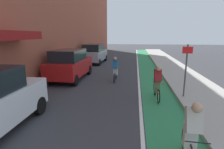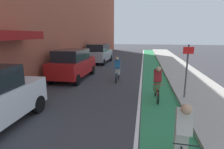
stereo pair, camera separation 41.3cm
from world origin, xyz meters
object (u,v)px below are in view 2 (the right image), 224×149
object	(u,v)px
cyclist_mid	(157,82)
cyclist_trailing	(118,68)
parked_suv_silver	(99,53)
parked_suv_red	(73,64)
cyclist_lead	(182,135)
street_sign_post	(187,66)

from	to	relation	value
cyclist_mid	cyclist_trailing	size ratio (longest dim) A/B	1.00
parked_suv_silver	cyclist_trailing	size ratio (longest dim) A/B	2.68
parked_suv_red	cyclist_lead	world-z (taller)	parked_suv_red
cyclist_trailing	parked_suv_red	bearing A→B (deg)	179.29
parked_suv_red	cyclist_mid	distance (m)	6.16
cyclist_mid	cyclist_trailing	xyz separation A→B (m)	(-2.27, 3.10, -0.00)
street_sign_post	cyclist_mid	bearing A→B (deg)	-173.14
parked_suv_silver	cyclist_lead	xyz separation A→B (m)	(5.55, -14.66, -0.21)
street_sign_post	parked_suv_silver	bearing A→B (deg)	122.80
cyclist_mid	cyclist_trailing	world-z (taller)	cyclist_mid
parked_suv_red	cyclist_mid	size ratio (longest dim) A/B	2.56
cyclist_mid	cyclist_trailing	bearing A→B (deg)	126.22
parked_suv_red	cyclist_mid	xyz separation A→B (m)	(5.30, -3.14, -0.17)
parked_suv_silver	street_sign_post	world-z (taller)	street_sign_post
parked_suv_silver	cyclist_lead	bearing A→B (deg)	-69.26
parked_suv_red	cyclist_mid	world-z (taller)	parked_suv_red
parked_suv_red	cyclist_mid	bearing A→B (deg)	-30.63
cyclist_trailing	cyclist_lead	bearing A→B (deg)	-71.33
cyclist_lead	cyclist_mid	size ratio (longest dim) A/B	1.01
parked_suv_silver	street_sign_post	bearing A→B (deg)	-57.20
parked_suv_red	cyclist_lead	distance (m)	9.33
parked_suv_silver	parked_suv_red	bearing A→B (deg)	-89.99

